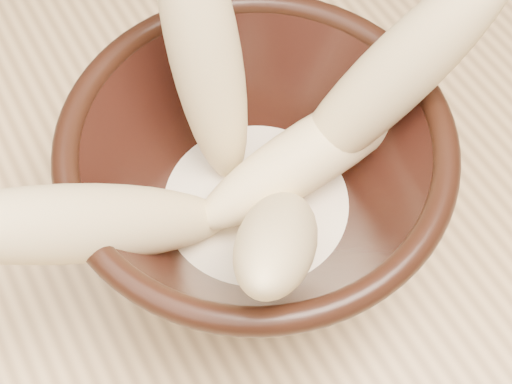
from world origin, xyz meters
The scene contains 8 objects.
table centered at (0.00, 0.00, 0.67)m, with size 1.20×0.80×0.75m.
bowl centered at (-0.05, -0.08, 0.82)m, with size 0.22×0.22×0.12m.
milk_puddle centered at (-0.05, -0.08, 0.79)m, with size 0.12×0.12×0.02m, color #FCEBCB.
banana_upright centered at (-0.05, -0.03, 0.88)m, with size 0.04×0.04×0.18m, color #EDCC8C.
banana_left centered at (-0.15, -0.08, 0.86)m, with size 0.04×0.04×0.20m, color #EDCC8C.
banana_right centered at (0.03, -0.09, 0.87)m, with size 0.04×0.04×0.19m, color #EDCC8C.
banana_across centered at (-0.01, -0.08, 0.83)m, with size 0.04×0.04×0.16m, color #EDCC8C.
banana_front centered at (-0.07, -0.13, 0.85)m, with size 0.04×0.04×0.16m, color #EDCC8C.
Camera 1 is at (-0.16, -0.27, 1.18)m, focal length 50.00 mm.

